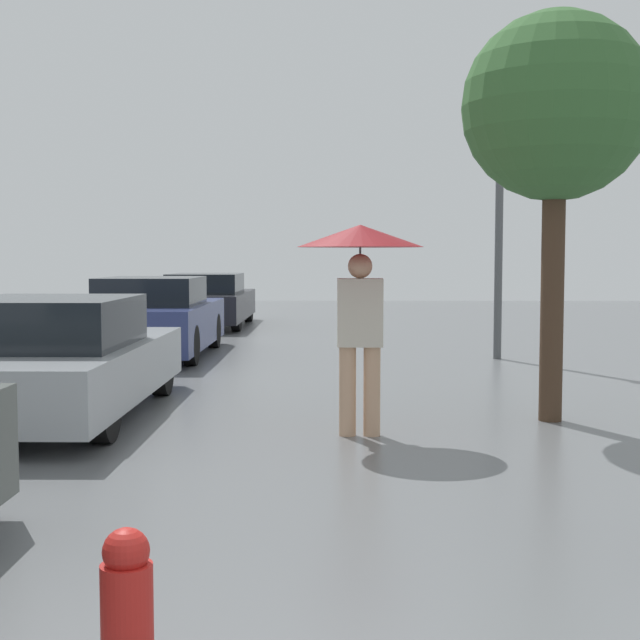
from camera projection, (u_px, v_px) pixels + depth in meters
pedestrian at (360, 265)px, 7.94m from camera, size 1.14×1.14×1.90m
parked_car_second at (54, 360)px, 8.98m from camera, size 1.83×4.30×1.21m
parked_car_third at (154, 319)px, 14.40m from camera, size 1.77×4.16×1.28m
parked_car_farthest at (207, 301)px, 20.48m from camera, size 1.83×4.58×1.22m
tree at (556, 110)px, 8.56m from camera, size 1.82×1.82×3.96m
street_lamp at (500, 192)px, 13.86m from camera, size 0.28×0.28×4.36m
fire_hydrant at (127, 619)px, 3.18m from camera, size 0.19×0.19×0.66m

